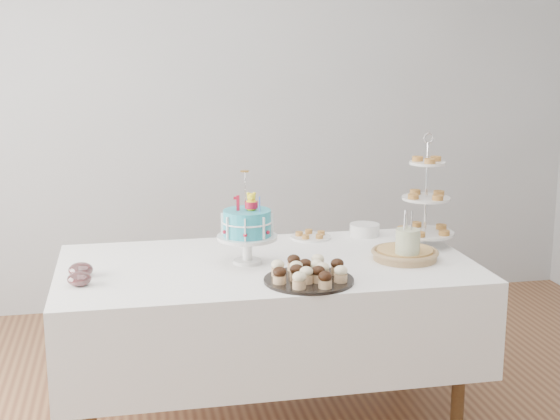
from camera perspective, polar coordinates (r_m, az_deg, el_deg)
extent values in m
cube|color=#9FA2A4|center=(5.20, -4.44, 7.53)|extent=(5.00, 0.04, 2.70)
cube|color=#9FA2A4|center=(1.38, 16.76, -6.93)|extent=(5.00, 0.04, 2.70)
cube|color=white|center=(3.71, -0.96, -7.19)|extent=(1.92, 1.02, 0.45)
cylinder|color=#53381C|center=(3.40, -13.84, -13.31)|extent=(0.06, 0.06, 0.67)
cylinder|color=#53381C|center=(3.70, 12.99, -11.13)|extent=(0.06, 0.06, 0.67)
cylinder|color=#53381C|center=(4.08, -13.46, -8.83)|extent=(0.06, 0.06, 0.67)
cylinder|color=#53381C|center=(4.33, 8.96, -7.38)|extent=(0.06, 0.06, 0.67)
cylinder|color=#2AA5B9|center=(3.59, -2.42, -0.94)|extent=(0.22, 0.22, 0.12)
torus|color=white|center=(3.59, -2.42, -0.85)|extent=(0.23, 0.23, 0.01)
cube|color=#B6132B|center=(3.56, -3.09, 0.52)|extent=(0.02, 0.02, 0.07)
cylinder|color=blue|center=(3.53, -1.50, 0.44)|extent=(0.01, 0.01, 0.07)
cylinder|color=silver|center=(3.59, -2.56, 1.43)|extent=(0.00, 0.00, 0.17)
cylinder|color=gold|center=(3.57, -2.58, 2.85)|extent=(0.04, 0.04, 0.01)
cylinder|color=black|center=(3.36, 2.12, -5.15)|extent=(0.39, 0.39, 0.01)
ellipsoid|color=black|center=(3.33, 0.86, -4.31)|extent=(0.06, 0.06, 0.04)
ellipsoid|color=beige|center=(3.37, 3.39, -4.15)|extent=(0.06, 0.06, 0.04)
cylinder|color=tan|center=(3.74, 9.11, -3.31)|extent=(0.30, 0.30, 0.04)
cylinder|color=#BA8648|center=(3.73, 9.12, -2.98)|extent=(0.26, 0.26, 0.02)
torus|color=tan|center=(3.73, 9.12, -3.04)|extent=(0.32, 0.32, 0.02)
cylinder|color=silver|center=(3.96, 10.65, 1.15)|extent=(0.01, 0.01, 0.52)
cylinder|color=white|center=(4.00, 10.53, -1.65)|extent=(0.29, 0.29, 0.01)
cylinder|color=white|center=(3.96, 10.64, 0.85)|extent=(0.24, 0.24, 0.01)
cylinder|color=white|center=(3.93, 10.74, 3.40)|extent=(0.18, 0.18, 0.01)
torus|color=silver|center=(3.91, 10.81, 5.19)|extent=(0.05, 0.01, 0.05)
cylinder|color=white|center=(4.15, 6.21, -1.44)|extent=(0.16, 0.16, 0.06)
cylinder|color=white|center=(4.08, 2.27, -2.00)|extent=(0.21, 0.21, 0.01)
ellipsoid|color=silver|center=(3.41, -14.47, -4.90)|extent=(0.10, 0.10, 0.06)
cylinder|color=#5B0709|center=(3.41, -14.46, -4.98)|extent=(0.07, 0.07, 0.03)
ellipsoid|color=silver|center=(3.53, -14.37, -4.26)|extent=(0.11, 0.11, 0.06)
cylinder|color=#5B0709|center=(3.53, -14.36, -4.34)|extent=(0.07, 0.07, 0.03)
cylinder|color=beige|center=(3.65, 9.31, -2.65)|extent=(0.11, 0.11, 0.16)
cylinder|color=beige|center=(3.67, 10.13, -2.36)|extent=(0.01, 0.01, 0.09)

